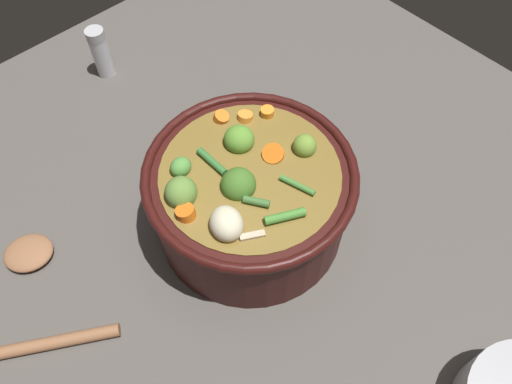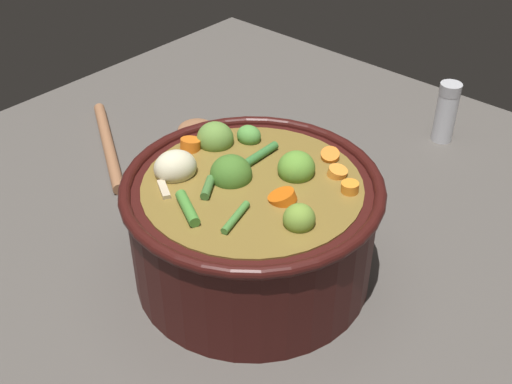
% 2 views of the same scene
% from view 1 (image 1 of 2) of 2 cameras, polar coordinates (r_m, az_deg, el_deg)
% --- Properties ---
extents(ground_plane, '(1.10, 1.10, 0.00)m').
position_cam_1_polar(ground_plane, '(0.73, -0.59, -3.40)').
color(ground_plane, '#514C47').
extents(cooking_pot, '(0.27, 0.27, 0.15)m').
position_cam_1_polar(cooking_pot, '(0.67, -0.68, -0.54)').
color(cooking_pot, '#38110F').
rests_on(cooking_pot, ground_plane).
extents(wooden_spoon, '(0.22, 0.22, 0.02)m').
position_cam_1_polar(wooden_spoon, '(0.74, -24.36, -10.52)').
color(wooden_spoon, '#966241').
rests_on(wooden_spoon, ground_plane).
extents(salt_shaker, '(0.03, 0.03, 0.09)m').
position_cam_1_polar(salt_shaker, '(0.93, -17.06, 14.78)').
color(salt_shaker, silver).
rests_on(salt_shaker, ground_plane).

